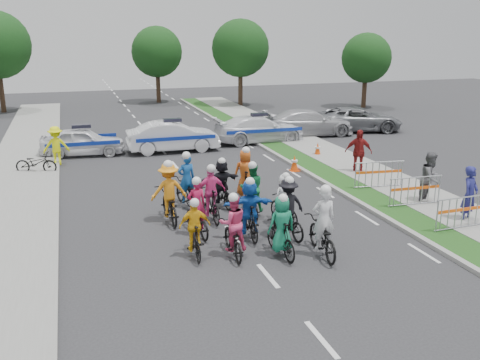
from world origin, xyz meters
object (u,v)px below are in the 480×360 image
object	(u,v)px
rider_5	(249,212)
rider_13	(245,179)
rider_3	(195,234)
marshal_hiviz	(56,146)
spectator_2	(358,152)
police_car_1	(173,137)
police_car_0	(82,142)
civilian_suv	(358,119)
spectator_1	(430,178)
parked_bike	(36,163)
spectator_0	(470,195)
barrier_0	(462,214)
rider_0	(322,232)
rider_8	(251,196)
rider_10	(169,198)
rider_2	(233,232)
rider_6	(197,215)
tree_4	(157,52)
rider_11	(222,186)
rider_12	(187,189)
barrier_2	(379,176)
rider_7	(284,204)
cone_1	(318,150)
rider_4	(287,213)
rider_1	(281,232)
tree_1	(240,48)
police_car_2	(259,129)
tree_2	(366,58)
cone_0	(294,163)
barrier_1	(415,192)
civilian_sedan	(309,123)

from	to	relation	value
rider_5	rider_13	size ratio (longest dim) A/B	0.95
rider_3	marshal_hiviz	xyz separation A→B (m)	(-3.62, 11.96, 0.23)
rider_3	spectator_2	xyz separation A→B (m)	(8.60, 6.31, 0.31)
rider_13	police_car_1	size ratio (longest dim) A/B	0.43
police_car_0	civilian_suv	xyz separation A→B (m)	(16.18, 1.65, 0.05)
spectator_1	parked_bike	world-z (taller)	spectator_1
spectator_1	spectator_0	bearing A→B (deg)	-120.59
spectator_0	barrier_0	world-z (taller)	spectator_0
rider_0	spectator_1	xyz separation A→B (m)	(5.60, 2.88, 0.27)
civilian_suv	barrier_0	world-z (taller)	civilian_suv
rider_13	police_car_1	distance (m)	8.74
rider_8	rider_10	world-z (taller)	rider_10
spectator_0	marshal_hiviz	xyz separation A→B (m)	(-12.52, 12.04, -0.04)
rider_2	rider_10	xyz separation A→B (m)	(-1.13, 3.22, 0.11)
rider_6	tree_4	xyz separation A→B (m)	(4.03, 30.69, 3.58)
rider_11	barrier_0	xyz separation A→B (m)	(6.29, -4.58, -0.19)
rider_12	barrier_2	world-z (taller)	rider_12
rider_7	cone_1	world-z (taller)	rider_7
rider_4	rider_11	size ratio (longest dim) A/B	1.08
rider_1	tree_1	world-z (taller)	tree_1
tree_1	tree_4	bearing A→B (deg)	146.31
police_car_2	tree_2	xyz separation A→B (m)	(12.57, 10.32, 3.11)
cone_0	parked_bike	world-z (taller)	parked_bike
rider_13	tree_4	bearing A→B (deg)	-82.58
rider_1	rider_12	world-z (taller)	rider_12
rider_12	marshal_hiviz	bearing A→B (deg)	-70.97
police_car_2	spectator_1	world-z (taller)	spectator_1
rider_1	spectator_0	xyz separation A→B (m)	(6.68, 0.62, 0.22)
rider_13	civilian_suv	xyz separation A→B (m)	(10.84, 10.83, -0.03)
barrier_0	barrier_1	size ratio (longest dim) A/B	1.00
rider_0	rider_11	distance (m)	5.07
rider_1	barrier_1	world-z (taller)	rider_1
rider_1	tree_1	bearing A→B (deg)	-109.47
tree_1	police_car_0	bearing A→B (deg)	-131.32
rider_6	tree_1	size ratio (longest dim) A/B	0.27
rider_13	civilian_sedan	bearing A→B (deg)	-114.70
rider_13	barrier_1	world-z (taller)	rider_13
barrier_2	tree_1	world-z (taller)	tree_1
rider_11	civilian_suv	world-z (taller)	rider_11
rider_1	civilian_sedan	distance (m)	17.51
spectator_1	marshal_hiviz	distance (m)	16.07
rider_11	civilian_sedan	size ratio (longest dim) A/B	0.34
rider_2	spectator_2	xyz separation A→B (m)	(7.61, 6.56, 0.29)
police_car_2	civilian_suv	world-z (taller)	civilian_suv
rider_10	rider_12	size ratio (longest dim) A/B	1.00
rider_8	marshal_hiviz	size ratio (longest dim) A/B	1.08
barrier_2	barrier_1	bearing A→B (deg)	-90.00
civilian_sedan	tree_1	bearing A→B (deg)	4.05
civilian_sedan	rider_8	bearing A→B (deg)	152.34
rider_10	tree_2	bearing A→B (deg)	-133.89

